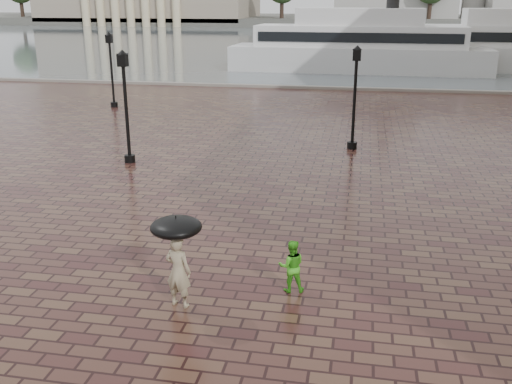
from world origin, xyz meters
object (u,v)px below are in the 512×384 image
(street_lamps, at_px, (189,88))
(adult_pedestrian, at_px, (178,271))
(ferry_near, at_px, (359,46))
(child_pedestrian, at_px, (291,266))

(street_lamps, xyz_separation_m, adult_pedestrian, (4.65, -16.19, -1.50))
(street_lamps, height_order, adult_pedestrian, street_lamps)
(street_lamps, bearing_deg, ferry_near, 74.86)
(child_pedestrian, height_order, ferry_near, ferry_near)
(street_lamps, xyz_separation_m, child_pedestrian, (6.97, -15.08, -1.70))
(street_lamps, bearing_deg, adult_pedestrian, -73.98)
(ferry_near, bearing_deg, child_pedestrian, -88.84)
(street_lamps, height_order, ferry_near, ferry_near)
(adult_pedestrian, distance_m, child_pedestrian, 2.59)
(adult_pedestrian, bearing_deg, street_lamps, -61.68)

